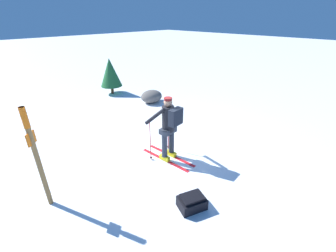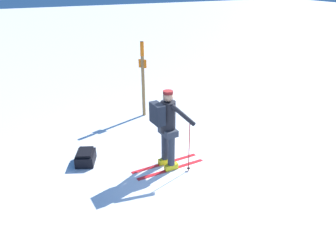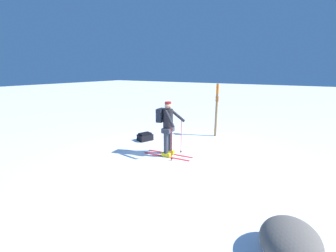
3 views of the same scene
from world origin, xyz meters
name	(u,v)px [view 3 (image 3 of 3)]	position (x,y,z in m)	size (l,w,h in m)	color
ground_plane	(177,161)	(0.00, 0.00, 0.00)	(80.00, 80.00, 0.00)	white
skier	(167,125)	(-0.24, -0.49, 1.01)	(0.93, 1.63, 1.74)	red
dropped_backpack	(145,137)	(-1.14, -2.06, 0.14)	(0.64, 0.56, 0.30)	black
trail_marker	(217,106)	(-3.15, 0.09, 1.27)	(0.19, 0.18, 2.16)	olive
rock_boulder	(290,241)	(2.32, 3.16, 0.27)	(0.99, 0.84, 0.54)	#5B5651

